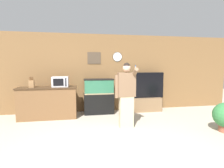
% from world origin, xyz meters
% --- Properties ---
extents(ground_plane, '(18.00, 18.00, 0.00)m').
position_xyz_m(ground_plane, '(0.00, 0.00, 0.00)').
color(ground_plane, '#B2A893').
extents(wall_back_paneled, '(10.00, 0.08, 2.60)m').
position_xyz_m(wall_back_paneled, '(0.00, 3.23, 1.30)').
color(wall_back_paneled, brown).
rests_on(wall_back_paneled, ground_plane).
extents(counter_island, '(1.67, 0.55, 0.94)m').
position_xyz_m(counter_island, '(-1.45, 2.60, 0.47)').
color(counter_island, brown).
rests_on(counter_island, ground_plane).
extents(microwave, '(0.46, 0.34, 0.30)m').
position_xyz_m(microwave, '(-1.08, 2.63, 1.08)').
color(microwave, silver).
rests_on(microwave, counter_island).
extents(knife_block, '(0.14, 0.10, 0.31)m').
position_xyz_m(knife_block, '(-1.87, 2.55, 1.05)').
color(knife_block, olive).
rests_on(knife_block, counter_island).
extents(aquarium_on_stand, '(0.95, 0.45, 1.13)m').
position_xyz_m(aquarium_on_stand, '(0.08, 2.88, 0.57)').
color(aquarium_on_stand, black).
rests_on(aquarium_on_stand, ground_plane).
extents(tv_on_stand, '(1.35, 0.40, 1.33)m').
position_xyz_m(tv_on_stand, '(1.65, 2.89, 0.39)').
color(tv_on_stand, brown).
rests_on(tv_on_stand, ground_plane).
extents(person_standing, '(0.51, 0.39, 1.63)m').
position_xyz_m(person_standing, '(0.62, 1.46, 0.85)').
color(person_standing, '#BCAD89').
rests_on(person_standing, ground_plane).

